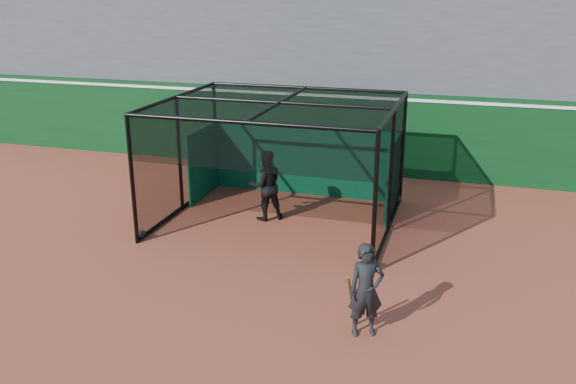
# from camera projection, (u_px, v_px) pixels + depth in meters

# --- Properties ---
(ground) EXTENTS (120.00, 120.00, 0.00)m
(ground) POSITION_uv_depth(u_px,v_px,m) (233.00, 293.00, 11.40)
(ground) COLOR brown
(ground) RESTS_ON ground
(outfield_wall) EXTENTS (50.00, 0.50, 2.50)m
(outfield_wall) POSITION_uv_depth(u_px,v_px,m) (335.00, 129.00, 18.70)
(outfield_wall) COLOR #093413
(outfield_wall) RESTS_ON ground
(grandstand) EXTENTS (50.00, 7.85, 8.95)m
(grandstand) POSITION_uv_depth(u_px,v_px,m) (361.00, 16.00, 21.10)
(grandstand) COLOR #4C4C4F
(grandstand) RESTS_ON ground
(batting_cage) EXTENTS (5.37, 4.61, 2.91)m
(batting_cage) POSITION_uv_depth(u_px,v_px,m) (280.00, 163.00, 14.51)
(batting_cage) COLOR black
(batting_cage) RESTS_ON ground
(batter) EXTENTS (1.07, 1.02, 1.74)m
(batter) POSITION_uv_depth(u_px,v_px,m) (266.00, 185.00, 14.79)
(batter) COLOR black
(batter) RESTS_ON ground
(on_deck_player) EXTENTS (0.69, 0.59, 1.59)m
(on_deck_player) POSITION_uv_depth(u_px,v_px,m) (366.00, 291.00, 9.82)
(on_deck_player) COLOR black
(on_deck_player) RESTS_ON ground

